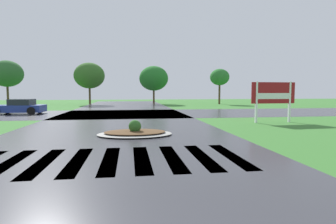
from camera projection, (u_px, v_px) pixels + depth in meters
The scene contains 7 objects.
asphalt_roadway at pixel (117, 135), 12.11m from camera, with size 10.38×80.00×0.01m, color #35353A.
asphalt_cross_road at pixel (123, 114), 23.54m from camera, with size 90.00×9.34×0.01m, color #35353A.
crosswalk_stripes at pixel (110, 160), 7.83m from camera, with size 7.65×3.30×0.01m.
estate_billboard at pixel (273, 95), 16.97m from camera, with size 2.91×0.24×2.55m.
median_island at pixel (135, 132), 12.18m from camera, with size 3.32×2.27×0.68m.
car_white_sedan at pixel (19, 107), 23.24m from camera, with size 4.10×2.29×1.27m.
background_treeline at pixel (57, 76), 38.23m from camera, with size 42.09×5.86×6.06m.
Camera 1 is at (0.57, -2.19, 1.97)m, focal length 29.28 mm.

